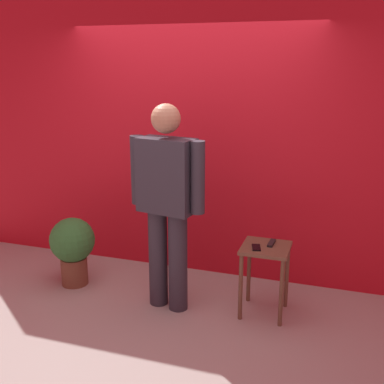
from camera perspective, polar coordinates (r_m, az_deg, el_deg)
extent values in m
plane|color=#9E9991|center=(4.21, -5.14, -15.38)|extent=(12.00, 12.00, 0.00)
cube|color=red|center=(4.80, 0.21, 7.06)|extent=(6.13, 0.12, 2.91)
cylinder|color=#2D2D38|center=(4.32, -4.10, -7.85)|extent=(0.20, 0.20, 0.90)
cylinder|color=#2D2D38|center=(4.22, -1.71, -8.40)|extent=(0.20, 0.20, 0.90)
cube|color=#2D2D38|center=(4.02, -3.07, 1.99)|extent=(0.52, 0.33, 0.64)
cube|color=red|center=(4.12, -2.15, 2.78)|extent=(0.14, 0.04, 0.54)
cube|color=#B2333D|center=(4.13, -2.09, 2.54)|extent=(0.05, 0.02, 0.49)
cylinder|color=#2D2D38|center=(4.18, -6.56, 2.65)|extent=(0.14, 0.14, 0.61)
cylinder|color=#2D2D38|center=(3.87, 0.69, 1.73)|extent=(0.14, 0.14, 0.61)
sphere|color=#A87A5B|center=(3.94, -3.17, 8.81)|extent=(0.25, 0.25, 0.25)
cube|color=brown|center=(4.13, 8.86, -6.66)|extent=(0.40, 0.40, 0.03)
cylinder|color=brown|center=(4.13, 5.87, -11.32)|extent=(0.04, 0.04, 0.60)
cylinder|color=brown|center=(4.08, 10.69, -11.87)|extent=(0.04, 0.04, 0.60)
cylinder|color=brown|center=(4.44, 6.86, -9.40)|extent=(0.04, 0.04, 0.60)
cylinder|color=brown|center=(4.39, 11.33, -9.88)|extent=(0.04, 0.04, 0.60)
cube|color=black|center=(4.07, 7.73, -6.62)|extent=(0.10, 0.16, 0.01)
cube|color=black|center=(4.17, 9.54, -6.06)|extent=(0.05, 0.17, 0.02)
cylinder|color=brown|center=(4.93, -13.95, -9.17)|extent=(0.26, 0.26, 0.28)
sphere|color=#2D7233|center=(4.81, -14.21, -5.61)|extent=(0.44, 0.44, 0.44)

